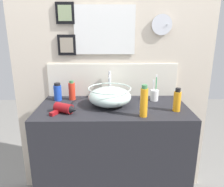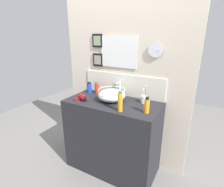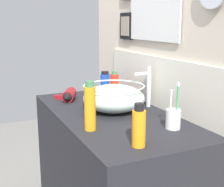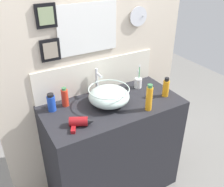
% 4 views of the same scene
% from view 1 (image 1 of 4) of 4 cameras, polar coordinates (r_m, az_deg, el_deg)
% --- Properties ---
extents(vanity_counter, '(1.12, 0.56, 0.93)m').
position_cam_1_polar(vanity_counter, '(1.85, 0.23, -16.99)').
color(vanity_counter, '#232328').
rests_on(vanity_counter, ground).
extents(back_panel, '(1.70, 0.10, 2.48)m').
position_cam_1_polar(back_panel, '(1.87, 0.07, 9.01)').
color(back_panel, beige).
rests_on(back_panel, ground).
extents(glass_bowl_sink, '(0.32, 0.32, 0.14)m').
position_cam_1_polar(glass_bowl_sink, '(1.64, -0.59, -0.73)').
color(glass_bowl_sink, silver).
rests_on(glass_bowl_sink, vanity_counter).
extents(faucet, '(0.02, 0.10, 0.23)m').
position_cam_1_polar(faucet, '(1.82, -0.61, 2.80)').
color(faucet, silver).
rests_on(faucet, vanity_counter).
extents(hair_drier, '(0.19, 0.14, 0.07)m').
position_cam_1_polar(hair_drier, '(1.54, -12.26, -3.90)').
color(hair_drier, maroon).
rests_on(hair_drier, vanity_counter).
extents(toothbrush_cup, '(0.07, 0.07, 0.21)m').
position_cam_1_polar(toothbrush_cup, '(1.79, 10.98, -0.35)').
color(toothbrush_cup, white).
rests_on(toothbrush_cup, vanity_counter).
extents(spray_bottle, '(0.06, 0.06, 0.14)m').
position_cam_1_polar(spray_bottle, '(1.82, -14.00, 0.36)').
color(spray_bottle, blue).
rests_on(spray_bottle, vanity_counter).
extents(soap_dispenser, '(0.05, 0.05, 0.16)m').
position_cam_1_polar(soap_dispenser, '(1.81, -10.43, 0.69)').
color(soap_dispenser, red).
rests_on(soap_dispenser, vanity_counter).
extents(lotion_bottle, '(0.05, 0.05, 0.22)m').
position_cam_1_polar(lotion_bottle, '(1.44, 8.33, -2.13)').
color(lotion_bottle, orange).
rests_on(lotion_bottle, vanity_counter).
extents(shampoo_bottle, '(0.05, 0.05, 0.17)m').
position_cam_1_polar(shampoo_bottle, '(1.59, 16.64, -1.77)').
color(shampoo_bottle, orange).
rests_on(shampoo_bottle, vanity_counter).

